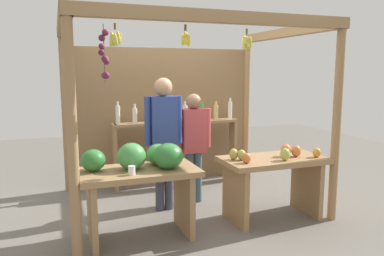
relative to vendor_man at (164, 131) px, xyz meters
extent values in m
plane|color=slate|center=(0.33, 0.11, -1.01)|extent=(12.00, 12.00, 0.00)
cylinder|color=#99754C|center=(-1.12, -0.99, 0.16)|extent=(0.10, 0.10, 2.34)
cylinder|color=#99754C|center=(1.79, -0.99, 0.16)|extent=(0.10, 0.10, 2.34)
cylinder|color=#99754C|center=(-1.12, 1.20, 0.16)|extent=(0.10, 0.10, 2.34)
cylinder|color=#99754C|center=(1.79, 1.20, 0.16)|extent=(0.10, 0.10, 2.34)
cube|color=#99754C|center=(0.33, -0.99, 1.27)|extent=(3.01, 0.12, 0.12)
cube|color=#99754C|center=(-1.12, 0.11, 1.27)|extent=(0.12, 2.29, 0.12)
cube|color=#99754C|center=(1.79, 0.11, 1.27)|extent=(0.12, 2.29, 0.12)
cube|color=olive|center=(0.33, 1.22, 0.04)|extent=(2.91, 0.04, 2.10)
cylinder|color=brown|center=(-0.03, -0.93, 1.16)|extent=(0.02, 0.02, 0.06)
ellipsoid|color=yellow|center=(0.00, -0.93, 1.03)|extent=(0.04, 0.06, 0.12)
ellipsoid|color=yellow|center=(-0.01, -0.91, 1.06)|extent=(0.06, 0.05, 0.12)
ellipsoid|color=yellow|center=(-0.03, -0.91, 1.07)|extent=(0.06, 0.04, 0.12)
ellipsoid|color=yellow|center=(-0.05, -0.92, 1.04)|extent=(0.05, 0.05, 0.12)
ellipsoid|color=yellow|center=(-0.05, -0.94, 1.04)|extent=(0.06, 0.07, 0.12)
ellipsoid|color=yellow|center=(-0.03, -0.95, 1.04)|extent=(0.07, 0.04, 0.12)
ellipsoid|color=yellow|center=(-0.01, -0.95, 1.04)|extent=(0.07, 0.06, 0.12)
cylinder|color=brown|center=(0.70, -0.81, 1.16)|extent=(0.02, 0.02, 0.06)
ellipsoid|color=#D1CC4C|center=(0.73, -0.80, 1.04)|extent=(0.04, 0.09, 0.14)
ellipsoid|color=#D1CC4C|center=(0.72, -0.79, 1.03)|extent=(0.06, 0.05, 0.15)
ellipsoid|color=#D1CC4C|center=(0.70, -0.77, 1.04)|extent=(0.07, 0.04, 0.14)
ellipsoid|color=#D1CC4C|center=(0.68, -0.80, 1.05)|extent=(0.07, 0.08, 0.15)
ellipsoid|color=#D1CC4C|center=(0.67, -0.81, 1.04)|extent=(0.04, 0.08, 0.14)
ellipsoid|color=#D1CC4C|center=(0.67, -0.84, 1.05)|extent=(0.08, 0.07, 0.15)
ellipsoid|color=#D1CC4C|center=(0.70, -0.84, 1.04)|extent=(0.08, 0.04, 0.14)
ellipsoid|color=#D1CC4C|center=(0.72, -0.84, 1.05)|extent=(0.07, 0.06, 0.15)
cylinder|color=brown|center=(-0.68, -0.81, 1.16)|extent=(0.02, 0.02, 0.06)
ellipsoid|color=#D1CC4C|center=(-0.64, -0.81, 1.05)|extent=(0.04, 0.09, 0.13)
ellipsoid|color=#D1CC4C|center=(-0.66, -0.78, 1.04)|extent=(0.05, 0.05, 0.13)
ellipsoid|color=#D1CC4C|center=(-0.68, -0.77, 1.03)|extent=(0.08, 0.04, 0.13)
ellipsoid|color=#D1CC4C|center=(-0.72, -0.79, 1.02)|extent=(0.07, 0.07, 0.13)
ellipsoid|color=#D1CC4C|center=(-0.72, -0.81, 1.03)|extent=(0.04, 0.07, 0.13)
ellipsoid|color=#D1CC4C|center=(-0.71, -0.84, 1.04)|extent=(0.06, 0.06, 0.13)
ellipsoid|color=#D1CC4C|center=(-0.69, -0.85, 1.03)|extent=(0.06, 0.04, 0.13)
ellipsoid|color=#D1CC4C|center=(-0.66, -0.84, 1.05)|extent=(0.06, 0.05, 0.13)
cylinder|color=#4C422D|center=(-0.78, -0.72, 0.91)|extent=(0.01, 0.01, 0.55)
sphere|color=#601E42|center=(-0.77, -0.73, 1.11)|extent=(0.07, 0.07, 0.07)
sphere|color=#511938|center=(-0.80, -0.72, 1.05)|extent=(0.07, 0.07, 0.07)
sphere|color=#601E42|center=(-0.80, -0.71, 0.98)|extent=(0.06, 0.06, 0.06)
sphere|color=#511938|center=(-0.81, -0.73, 0.92)|extent=(0.06, 0.06, 0.06)
sphere|color=#511938|center=(-0.77, -0.75, 0.83)|extent=(0.06, 0.06, 0.06)
sphere|color=#601E42|center=(-0.78, -0.73, 0.85)|extent=(0.07, 0.07, 0.07)
sphere|color=#601E42|center=(-0.77, -0.72, 0.70)|extent=(0.06, 0.06, 0.06)
sphere|color=#601E42|center=(-0.78, -0.71, 0.70)|extent=(0.06, 0.06, 0.06)
sphere|color=#511938|center=(-0.77, -0.70, 0.70)|extent=(0.07, 0.07, 0.07)
cube|color=#99754C|center=(-0.47, -0.71, -0.30)|extent=(1.22, 0.64, 0.06)
cube|color=#99754C|center=(-0.96, -0.71, -0.67)|extent=(0.06, 0.58, 0.68)
cube|color=#99754C|center=(0.02, -0.71, -0.67)|extent=(0.06, 0.58, 0.68)
ellipsoid|color=#2D7533|center=(-0.17, -0.78, -0.13)|extent=(0.41, 0.41, 0.27)
ellipsoid|color=#429347|center=(-0.54, -0.68, -0.13)|extent=(0.30, 0.30, 0.28)
ellipsoid|color=#2D7533|center=(-0.92, -0.62, -0.15)|extent=(0.29, 0.29, 0.22)
ellipsoid|color=#429347|center=(-0.23, -0.57, -0.15)|extent=(0.32, 0.32, 0.23)
cylinder|color=white|center=(-0.58, -0.89, -0.22)|extent=(0.07, 0.07, 0.09)
cube|color=#99754C|center=(1.13, -0.71, -0.30)|extent=(1.22, 0.64, 0.06)
cube|color=#99754C|center=(0.65, -0.71, -0.67)|extent=(0.06, 0.58, 0.68)
cube|color=#99754C|center=(1.62, -0.71, -0.67)|extent=(0.06, 0.58, 0.68)
ellipsoid|color=#A8B24C|center=(1.18, -0.89, -0.19)|extent=(0.15, 0.15, 0.14)
ellipsoid|color=#A8B24C|center=(0.72, -0.71, -0.20)|extent=(0.13, 0.13, 0.12)
ellipsoid|color=#E07F47|center=(1.31, -0.71, -0.19)|extent=(0.14, 0.14, 0.15)
ellipsoid|color=gold|center=(1.62, -0.87, -0.21)|extent=(0.13, 0.13, 0.11)
ellipsoid|color=#CC7038|center=(1.41, -0.77, -0.20)|extent=(0.16, 0.16, 0.14)
ellipsoid|color=#CC7038|center=(0.71, -0.85, -0.21)|extent=(0.12, 0.12, 0.12)
ellipsoid|color=#B79E47|center=(0.64, -0.66, -0.20)|extent=(0.14, 0.14, 0.13)
cube|color=#99754C|center=(-0.48, 0.93, -0.51)|extent=(0.05, 0.20, 1.00)
cube|color=#99754C|center=(1.42, 0.93, -0.51)|extent=(0.05, 0.20, 1.00)
cube|color=#99754C|center=(0.47, 0.93, -0.03)|extent=(1.89, 0.22, 0.04)
cylinder|color=silver|center=(-0.42, 0.93, 0.12)|extent=(0.06, 0.06, 0.26)
cylinder|color=silver|center=(-0.42, 0.93, 0.28)|extent=(0.03, 0.03, 0.06)
cylinder|color=silver|center=(-0.17, 0.93, 0.10)|extent=(0.07, 0.07, 0.22)
cylinder|color=silver|center=(-0.17, 0.93, 0.24)|extent=(0.03, 0.03, 0.06)
cylinder|color=gold|center=(0.10, 0.93, 0.12)|extent=(0.08, 0.08, 0.26)
cylinder|color=gold|center=(0.10, 0.93, 0.29)|extent=(0.04, 0.04, 0.06)
cylinder|color=silver|center=(0.33, 0.93, 0.14)|extent=(0.07, 0.07, 0.30)
cylinder|color=silver|center=(0.33, 0.93, 0.32)|extent=(0.03, 0.03, 0.06)
cylinder|color=silver|center=(0.60, 0.93, 0.11)|extent=(0.08, 0.08, 0.24)
cylinder|color=silver|center=(0.60, 0.93, 0.26)|extent=(0.04, 0.04, 0.06)
cylinder|color=#338C4C|center=(0.86, 0.93, 0.12)|extent=(0.07, 0.07, 0.26)
cylinder|color=#338C4C|center=(0.86, 0.93, 0.28)|extent=(0.03, 0.03, 0.06)
cylinder|color=#D8B266|center=(1.11, 0.93, 0.10)|extent=(0.08, 0.08, 0.23)
cylinder|color=#D8B266|center=(1.11, 0.93, 0.25)|extent=(0.03, 0.03, 0.06)
cylinder|color=silver|center=(1.35, 0.93, 0.13)|extent=(0.07, 0.07, 0.27)
cylinder|color=silver|center=(1.35, 0.93, 0.30)|extent=(0.03, 0.03, 0.06)
cylinder|color=#3C3E51|center=(-0.06, 0.00, -0.62)|extent=(0.11, 0.11, 0.78)
cylinder|color=#3C3E51|center=(0.06, 0.00, -0.62)|extent=(0.11, 0.11, 0.78)
cube|color=#2D428C|center=(0.00, 0.00, 0.11)|extent=(0.32, 0.19, 0.66)
cylinder|color=#2D428C|center=(-0.20, 0.00, 0.14)|extent=(0.08, 0.08, 0.60)
cylinder|color=#2D428C|center=(0.20, 0.00, 0.14)|extent=(0.08, 0.08, 0.60)
sphere|color=tan|center=(0.00, 0.00, 0.55)|extent=(0.23, 0.23, 0.23)
cylinder|color=#3F5B66|center=(0.39, 0.14, -0.67)|extent=(0.11, 0.11, 0.68)
cylinder|color=#3F5B66|center=(0.51, 0.14, -0.67)|extent=(0.11, 0.11, 0.68)
cube|color=#BF474C|center=(0.45, 0.14, -0.03)|extent=(0.32, 0.19, 0.58)
cylinder|color=#BF474C|center=(0.25, 0.14, -0.01)|extent=(0.08, 0.08, 0.52)
cylinder|color=#BF474C|center=(0.65, 0.14, -0.01)|extent=(0.08, 0.08, 0.52)
sphere|color=#997051|center=(0.45, 0.14, 0.35)|extent=(0.20, 0.20, 0.20)
camera|label=1|loc=(-1.24, -4.47, 0.74)|focal=35.38mm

